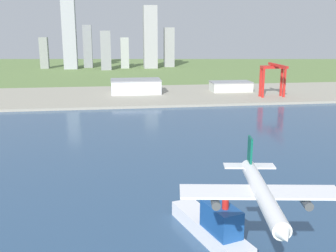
# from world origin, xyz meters

# --- Properties ---
(ground_plane) EXTENTS (2400.00, 2400.00, 0.00)m
(ground_plane) POSITION_xyz_m (0.00, 300.00, 0.00)
(ground_plane) COLOR #658346
(water_bay) EXTENTS (840.00, 360.00, 0.15)m
(water_bay) POSITION_xyz_m (0.00, 240.00, 0.07)
(water_bay) COLOR #2D4C70
(water_bay) RESTS_ON ground
(industrial_pier) EXTENTS (840.00, 140.00, 2.50)m
(industrial_pier) POSITION_xyz_m (0.00, 490.00, 1.25)
(industrial_pier) COLOR #A19C8A
(industrial_pier) RESTS_ON ground
(airplane_landing) EXTENTS (35.11, 37.42, 11.40)m
(airplane_landing) POSITION_xyz_m (-10.71, 111.33, 42.94)
(airplane_landing) COLOR white
(ferry_boat) EXTENTS (22.45, 45.97, 20.71)m
(ferry_boat) POSITION_xyz_m (-6.21, 167.25, 5.89)
(ferry_boat) COLOR white
(ferry_boat) RESTS_ON water_bay
(port_crane_red) EXTENTS (26.47, 47.72, 36.58)m
(port_crane_red) POSITION_xyz_m (131.02, 452.11, 29.40)
(port_crane_red) COLOR red
(port_crane_red) RESTS_ON industrial_pier
(warehouse_main) EXTENTS (57.10, 32.95, 16.10)m
(warehouse_main) POSITION_xyz_m (-15.30, 499.30, 10.57)
(warehouse_main) COLOR silver
(warehouse_main) RESTS_ON industrial_pier
(warehouse_annex) EXTENTS (48.01, 26.53, 11.57)m
(warehouse_annex) POSITION_xyz_m (97.79, 499.18, 8.31)
(warehouse_annex) COLOR silver
(warehouse_annex) RESTS_ON industrial_pier
(distant_skyline) EXTENTS (257.03, 66.85, 144.33)m
(distant_skyline) POSITION_xyz_m (-42.79, 822.59, 52.91)
(distant_skyline) COLOR gray
(distant_skyline) RESTS_ON ground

